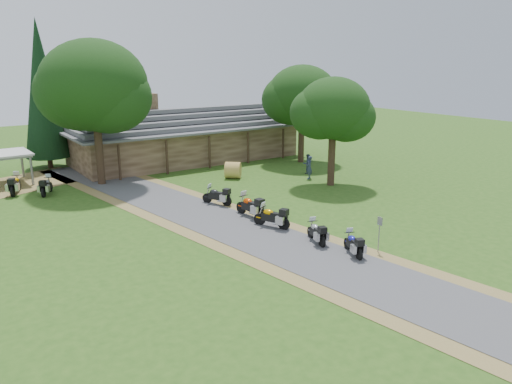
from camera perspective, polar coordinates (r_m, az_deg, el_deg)
ground at (r=24.85m, az=4.80°, el=-6.82°), size 120.00×120.00×0.00m
driveway at (r=27.59m, az=-1.27°, el=-4.51°), size 51.95×51.95×0.00m
lodge at (r=47.13m, az=-8.05°, el=6.60°), size 21.40×9.40×4.90m
motorcycle_row_a at (r=24.68m, az=11.06°, el=-5.74°), size 1.15×1.82×1.19m
motorcycle_row_b at (r=25.96m, az=6.92°, el=-4.47°), size 1.07×1.88×1.22m
motorcycle_row_c at (r=28.01m, az=1.80°, el=-2.74°), size 1.40×2.09×1.36m
motorcycle_row_d at (r=29.85m, az=-0.67°, el=-1.51°), size 0.95×2.21×1.46m
motorcycle_row_e at (r=32.48m, az=-4.51°, el=-0.33°), size 1.45×1.98×1.31m
motorcycle_carport_a at (r=38.85m, az=-25.83°, el=0.86°), size 1.47×2.24×1.46m
motorcycle_carport_b at (r=37.80m, az=-22.83°, el=0.73°), size 1.49×2.00×1.32m
person_a at (r=39.54m, az=6.10°, el=3.03°), size 0.75×0.73×2.14m
person_b at (r=41.42m, az=5.90°, el=3.41°), size 0.63×0.53×1.91m
hay_bale at (r=39.65m, az=-2.65°, el=2.51°), size 1.76×1.77×1.30m
sign_post at (r=25.16m, az=13.88°, el=-4.74°), size 0.33×0.05×1.82m
oak_lodge_left at (r=38.68m, az=-17.87°, el=9.42°), size 7.77×7.77×11.86m
oak_lodge_right at (r=45.56m, az=5.27°, el=9.49°), size 6.30×6.30×9.78m
oak_driveway at (r=37.19m, az=8.78°, el=7.75°), size 5.32×5.32×9.27m
cedar_near at (r=46.31m, az=-23.18°, el=10.17°), size 3.74×3.74×12.53m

